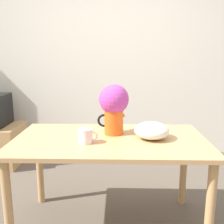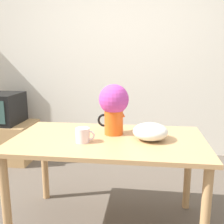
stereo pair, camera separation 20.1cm
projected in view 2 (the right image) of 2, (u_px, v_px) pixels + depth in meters
name	position (u px, v px, depth m)	size (l,w,h in m)	color
wall_back	(122.00, 58.00, 3.50)	(8.00, 0.05, 2.60)	silver
table	(108.00, 151.00, 1.97)	(1.42, 0.81, 0.73)	tan
flower_vase	(114.00, 105.00, 2.00)	(0.24, 0.23, 0.39)	#E05619
coffee_mug	(83.00, 135.00, 1.84)	(0.14, 0.10, 0.10)	silver
white_bowl	(150.00, 132.00, 1.90)	(0.26, 0.26, 0.12)	silver
tv_stand	(4.00, 141.00, 3.42)	(0.78, 0.54, 0.49)	tan
tv_set	(1.00, 108.00, 3.33)	(0.47, 0.50, 0.38)	black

